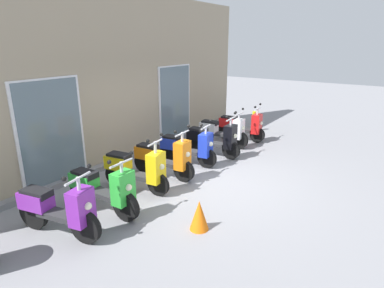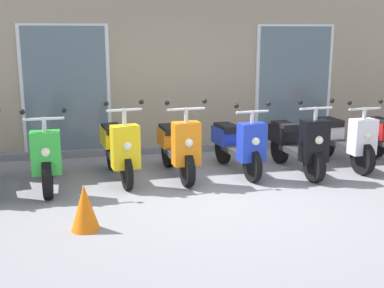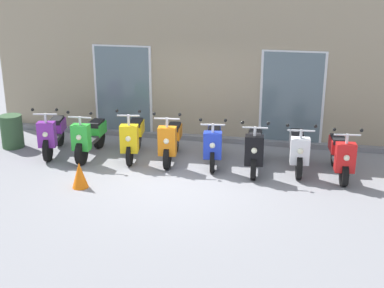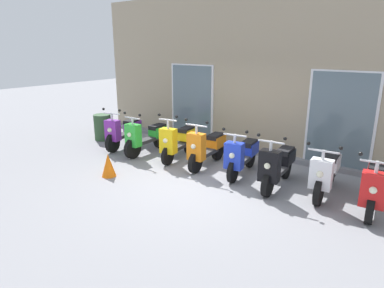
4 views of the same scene
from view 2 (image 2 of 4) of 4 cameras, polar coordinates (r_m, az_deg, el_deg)
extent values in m
plane|color=gray|center=(6.67, 3.64, -5.96)|extent=(40.00, 40.00, 0.00)
cube|color=gray|center=(9.05, -1.02, 12.48)|extent=(10.93, 0.30, 4.18)
cube|color=slate|center=(9.05, -0.67, -0.49)|extent=(10.93, 0.20, 0.12)
cube|color=silver|center=(8.79, -14.45, 5.93)|extent=(1.51, 0.04, 2.30)
cube|color=slate|center=(8.77, -14.45, 5.91)|extent=(1.39, 0.02, 2.22)
cube|color=silver|center=(9.57, 11.74, 6.60)|extent=(1.51, 0.04, 2.30)
cube|color=slate|center=(9.55, 11.80, 6.58)|extent=(1.39, 0.02, 2.22)
cylinder|color=black|center=(6.74, -16.47, -3.92)|extent=(0.14, 0.53, 0.53)
cylinder|color=black|center=(7.83, -16.17, -1.58)|extent=(0.14, 0.53, 0.53)
cube|color=#2D2D30|center=(7.26, -16.36, -1.90)|extent=(0.29, 0.71, 0.09)
cube|color=green|center=(6.69, -16.65, -0.97)|extent=(0.39, 0.25, 0.57)
sphere|color=#F2EFCC|center=(6.55, -16.72, -0.90)|extent=(0.12, 0.12, 0.12)
cube|color=green|center=(7.68, -16.31, 0.02)|extent=(0.32, 0.53, 0.28)
cube|color=black|center=(7.61, -16.39, 0.98)|extent=(0.28, 0.49, 0.11)
cylinder|color=silver|center=(6.61, -16.85, 2.13)|extent=(0.06, 0.06, 0.20)
cylinder|color=silver|center=(6.60, -16.90, 2.82)|extent=(0.52, 0.06, 0.04)
sphere|color=black|center=(6.58, -14.71, 3.80)|extent=(0.07, 0.07, 0.07)
sphere|color=black|center=(6.60, -19.18, 3.54)|extent=(0.07, 0.07, 0.07)
cylinder|color=black|center=(6.89, -7.61, -3.36)|extent=(0.15, 0.48, 0.47)
cylinder|color=black|center=(7.91, -9.36, -1.29)|extent=(0.15, 0.48, 0.47)
cube|color=#2D2D30|center=(7.37, -8.57, -1.51)|extent=(0.36, 0.70, 0.09)
cube|color=yellow|center=(6.83, -7.78, -0.35)|extent=(0.41, 0.29, 0.61)
sphere|color=#F2EFCC|center=(6.70, -7.54, -0.26)|extent=(0.12, 0.12, 0.12)
cube|color=yellow|center=(7.75, -9.30, 0.83)|extent=(0.37, 0.56, 0.28)
cube|color=black|center=(7.68, -9.28, 1.79)|extent=(0.33, 0.51, 0.11)
cylinder|color=silver|center=(6.75, -7.88, 3.04)|extent=(0.06, 0.06, 0.25)
cylinder|color=silver|center=(6.74, -7.91, 3.94)|extent=(0.49, 0.11, 0.04)
sphere|color=black|center=(6.78, -5.93, 4.90)|extent=(0.07, 0.07, 0.07)
sphere|color=black|center=(6.67, -9.97, 4.66)|extent=(0.07, 0.07, 0.07)
cylinder|color=black|center=(6.97, -0.58, -2.99)|extent=(0.15, 0.50, 0.49)
cylinder|color=black|center=(8.01, -2.83, -0.92)|extent=(0.15, 0.50, 0.49)
cube|color=#2D2D30|center=(7.46, -1.79, -1.14)|extent=(0.32, 0.71, 0.09)
cube|color=orange|center=(6.92, -0.68, 0.03)|extent=(0.40, 0.27, 0.62)
sphere|color=#F2EFCC|center=(6.79, -0.37, 0.13)|extent=(0.12, 0.12, 0.12)
cube|color=orange|center=(7.86, -2.67, 0.80)|extent=(0.35, 0.54, 0.28)
cube|color=black|center=(7.79, -2.61, 1.75)|extent=(0.30, 0.50, 0.11)
cylinder|color=silver|center=(6.84, -0.69, 3.32)|extent=(0.06, 0.06, 0.23)
cylinder|color=silver|center=(6.83, -0.69, 4.09)|extent=(0.54, 0.08, 0.04)
sphere|color=black|center=(6.89, 1.48, 5.01)|extent=(0.07, 0.07, 0.07)
sphere|color=black|center=(6.74, -2.92, 4.82)|extent=(0.07, 0.07, 0.07)
cylinder|color=black|center=(7.23, 7.03, -2.50)|extent=(0.16, 0.50, 0.49)
cylinder|color=black|center=(8.19, 3.60, -0.61)|extent=(0.16, 0.50, 0.49)
cube|color=#2D2D30|center=(7.68, 5.22, -0.78)|extent=(0.35, 0.71, 0.09)
cube|color=#1E38C6|center=(7.19, 6.96, 0.21)|extent=(0.41, 0.29, 0.56)
sphere|color=#F2EFCC|center=(7.06, 7.44, 0.31)|extent=(0.12, 0.12, 0.12)
cube|color=#1E38C6|center=(8.05, 3.90, 0.99)|extent=(0.37, 0.56, 0.28)
cube|color=black|center=(7.99, 4.03, 1.91)|extent=(0.32, 0.51, 0.11)
cylinder|color=silver|center=(7.11, 7.04, 3.08)|extent=(0.06, 0.06, 0.21)
cylinder|color=silver|center=(7.10, 7.06, 3.74)|extent=(0.51, 0.11, 0.04)
sphere|color=black|center=(7.20, 8.89, 4.62)|extent=(0.07, 0.07, 0.07)
sphere|color=black|center=(6.98, 5.20, 4.45)|extent=(0.07, 0.07, 0.07)
cylinder|color=black|center=(7.39, 14.05, -2.51)|extent=(0.15, 0.49, 0.48)
cylinder|color=black|center=(8.35, 10.17, -0.56)|extent=(0.15, 0.49, 0.48)
cube|color=#2D2D30|center=(7.84, 12.03, -0.77)|extent=(0.31, 0.72, 0.09)
cube|color=black|center=(7.34, 14.05, 0.34)|extent=(0.40, 0.27, 0.62)
sphere|color=#F2EFCC|center=(7.22, 14.58, 0.44)|extent=(0.12, 0.12, 0.12)
cube|color=black|center=(8.20, 10.56, 1.19)|extent=(0.34, 0.54, 0.28)
cube|color=black|center=(8.14, 10.72, 2.10)|extent=(0.30, 0.50, 0.11)
cylinder|color=silver|center=(7.26, 14.22, 3.37)|extent=(0.06, 0.06, 0.21)
cylinder|color=silver|center=(7.25, 14.25, 4.04)|extent=(0.51, 0.07, 0.04)
sphere|color=black|center=(7.37, 16.01, 4.86)|extent=(0.07, 0.07, 0.07)
sphere|color=black|center=(7.11, 12.52, 4.78)|extent=(0.07, 0.07, 0.07)
cylinder|color=black|center=(7.99, 19.25, -1.59)|extent=(0.15, 0.52, 0.51)
cylinder|color=black|center=(8.87, 15.15, 0.08)|extent=(0.15, 0.52, 0.51)
cube|color=#2D2D30|center=(8.40, 17.14, -0.05)|extent=(0.32, 0.70, 0.09)
cube|color=white|center=(7.95, 19.26, 0.81)|extent=(0.40, 0.27, 0.55)
sphere|color=#F2EFCC|center=(7.84, 19.83, 0.90)|extent=(0.12, 0.12, 0.12)
cube|color=white|center=(8.74, 15.59, 1.64)|extent=(0.34, 0.54, 0.28)
cube|color=black|center=(8.68, 15.79, 2.49)|extent=(0.30, 0.50, 0.11)
cylinder|color=silver|center=(7.89, 19.45, 3.32)|extent=(0.06, 0.06, 0.20)
cylinder|color=silver|center=(7.88, 19.49, 3.89)|extent=(0.54, 0.08, 0.04)
sphere|color=black|center=(8.02, 21.12, 4.64)|extent=(0.07, 0.07, 0.07)
sphere|color=black|center=(7.71, 17.90, 4.57)|extent=(0.07, 0.07, 0.07)
cylinder|color=black|center=(9.13, 20.45, -0.11)|extent=(0.17, 0.47, 0.45)
cube|color=red|center=(9.00, 20.98, 1.58)|extent=(0.36, 0.55, 0.28)
cube|color=black|center=(8.94, 21.22, 2.41)|extent=(0.31, 0.51, 0.11)
cone|color=orange|center=(5.58, -12.39, -7.24)|extent=(0.32, 0.32, 0.52)
camera|label=1|loc=(4.94, -71.12, 14.36)|focal=30.30mm
camera|label=3|loc=(5.73, 122.77, 13.49)|focal=48.88mm
camera|label=4|loc=(5.72, 73.13, 10.62)|focal=31.74mm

